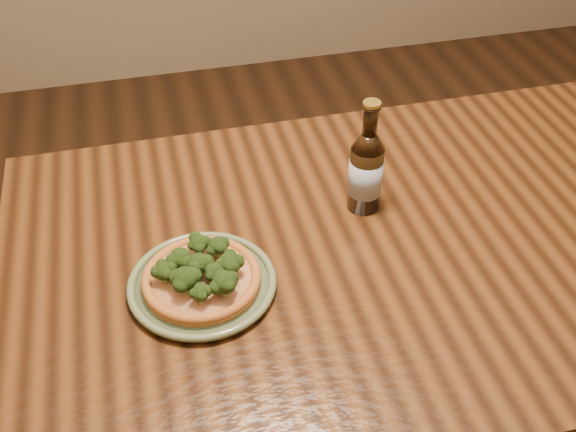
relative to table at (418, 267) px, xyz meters
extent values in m
cube|color=#49270F|center=(0.00, 0.00, 0.07)|extent=(1.60, 0.90, 0.04)
cylinder|color=#49270F|center=(-0.73, 0.38, -0.30)|extent=(0.07, 0.07, 0.71)
cylinder|color=#5B6948|center=(-0.44, -0.04, 0.10)|extent=(0.24, 0.24, 0.01)
torus|color=#5B6948|center=(-0.44, -0.04, 0.11)|extent=(0.26, 0.26, 0.01)
torus|color=#5B6948|center=(-0.44, -0.04, 0.10)|extent=(0.21, 0.21, 0.01)
cylinder|color=#AE6027|center=(-0.44, -0.04, 0.11)|extent=(0.21, 0.21, 0.01)
torus|color=#AE6027|center=(-0.44, -0.04, 0.12)|extent=(0.21, 0.21, 0.02)
cylinder|color=#DFC488|center=(-0.44, -0.04, 0.12)|extent=(0.17, 0.17, 0.01)
sphere|color=#2D4B17|center=(-0.39, -0.05, 0.15)|extent=(0.04, 0.04, 0.04)
sphere|color=#2D4B17|center=(-0.44, -0.04, 0.15)|extent=(0.04, 0.04, 0.04)
sphere|color=#2D4B17|center=(-0.47, -0.02, 0.15)|extent=(0.06, 0.06, 0.04)
sphere|color=#2D4B17|center=(-0.40, 0.00, 0.15)|extent=(0.04, 0.04, 0.03)
sphere|color=#2D4B17|center=(-0.43, 0.02, 0.15)|extent=(0.04, 0.04, 0.03)
sphere|color=#2D4B17|center=(-0.41, -0.06, 0.15)|extent=(0.05, 0.05, 0.03)
sphere|color=#2D4B17|center=(-0.40, -0.09, 0.15)|extent=(0.05, 0.05, 0.04)
sphere|color=#2D4B17|center=(-0.47, -0.07, 0.15)|extent=(0.05, 0.05, 0.04)
sphere|color=#2D4B17|center=(-0.50, -0.04, 0.15)|extent=(0.04, 0.04, 0.03)
sphere|color=#2D4B17|center=(-0.45, -0.10, 0.14)|extent=(0.03, 0.03, 0.03)
cylinder|color=black|center=(-0.09, 0.10, 0.16)|extent=(0.06, 0.06, 0.14)
cone|color=black|center=(-0.09, 0.10, 0.25)|extent=(0.06, 0.06, 0.03)
cylinder|color=black|center=(-0.09, 0.10, 0.30)|extent=(0.03, 0.03, 0.06)
torus|color=black|center=(-0.09, 0.10, 0.32)|extent=(0.03, 0.03, 0.01)
cylinder|color=#A58C33|center=(-0.09, 0.10, 0.33)|extent=(0.03, 0.03, 0.01)
cylinder|color=#98A7B8|center=(-0.09, 0.10, 0.17)|extent=(0.07, 0.07, 0.08)
camera|label=1|loc=(-0.49, -0.87, 0.96)|focal=42.00mm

